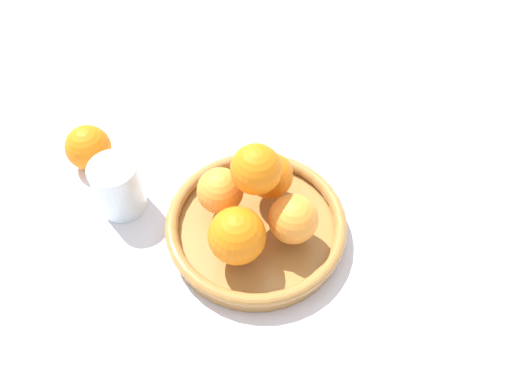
# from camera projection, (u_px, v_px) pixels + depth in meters

# --- Properties ---
(ground_plane) EXTENTS (4.00, 4.00, 0.00)m
(ground_plane) POSITION_uv_depth(u_px,v_px,m) (256.00, 233.00, 0.73)
(ground_plane) COLOR silver
(fruit_bowl) EXTENTS (0.26, 0.26, 0.04)m
(fruit_bowl) POSITION_uv_depth(u_px,v_px,m) (256.00, 226.00, 0.72)
(fruit_bowl) COLOR #A57238
(fruit_bowl) RESTS_ON ground_plane
(orange_pile) EXTENTS (0.17, 0.17, 0.12)m
(orange_pile) POSITION_uv_depth(u_px,v_px,m) (254.00, 201.00, 0.67)
(orange_pile) COLOR orange
(orange_pile) RESTS_ON fruit_bowl
(stray_orange) EXTENTS (0.07, 0.07, 0.07)m
(stray_orange) POSITION_uv_depth(u_px,v_px,m) (88.00, 147.00, 0.79)
(stray_orange) COLOR orange
(stray_orange) RESTS_ON ground_plane
(drinking_glass) EXTENTS (0.07, 0.07, 0.09)m
(drinking_glass) POSITION_uv_depth(u_px,v_px,m) (118.00, 187.00, 0.73)
(drinking_glass) COLOR silver
(drinking_glass) RESTS_ON ground_plane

